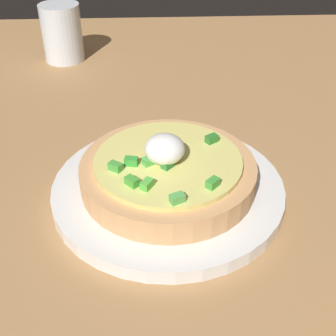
% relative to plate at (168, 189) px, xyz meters
% --- Properties ---
extents(dining_table, '(1.23, 0.84, 0.02)m').
position_rel_plate_xyz_m(dining_table, '(0.01, 0.06, -0.02)').
color(dining_table, '#A7794A').
rests_on(dining_table, ground).
extents(plate, '(0.24, 0.24, 0.02)m').
position_rel_plate_xyz_m(plate, '(0.00, 0.00, 0.00)').
color(plate, white).
rests_on(plate, dining_table).
extents(pizza, '(0.18, 0.18, 0.06)m').
position_rel_plate_xyz_m(pizza, '(0.00, -0.00, 0.02)').
color(pizza, tan).
rests_on(pizza, plate).
extents(cup_far, '(0.07, 0.07, 0.09)m').
position_rel_plate_xyz_m(cup_far, '(-0.38, -0.16, 0.04)').
color(cup_far, silver).
rests_on(cup_far, dining_table).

